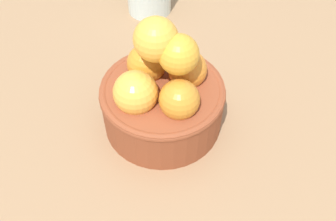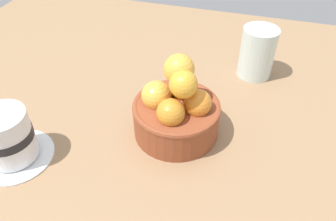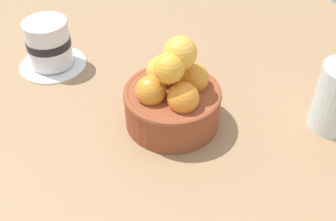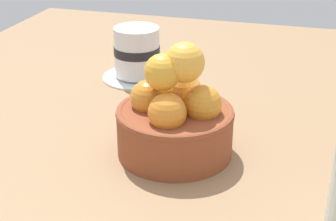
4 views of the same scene
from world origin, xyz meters
The scene contains 3 objects.
ground_plane centered at (0.00, 0.00, -1.99)cm, with size 122.98×99.53×3.97cm, color #997551.
terracotta_bowl centered at (0.02, -0.04, 4.78)cm, with size 14.18×14.18×14.18cm.
coffee_cup centered at (22.43, 12.67, 4.05)cm, with size 11.71×11.71×8.61cm.
Camera 3 is at (-41.04, 20.27, 41.98)cm, focal length 43.90 mm.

